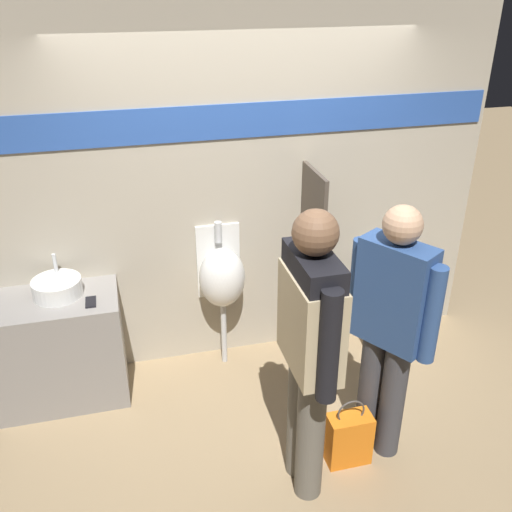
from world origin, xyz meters
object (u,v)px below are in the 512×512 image
Objects in this scene: person_with_lanyard at (390,325)px; shopping_bag at (349,438)px; sink_basin at (57,287)px; toilet at (388,317)px; cell_phone at (91,302)px; person_in_vest at (310,340)px; urinal_near_counter at (222,277)px.

shopping_bag is at bearing 78.59° from person_with_lanyard.
sink_basin reaches higher than shopping_bag.
person_with_lanyard reaches higher than toilet.
sink_basin is 2.20m from shopping_bag.
person_in_vest reaches higher than cell_phone.
urinal_near_counter is at bearing 114.48° from shopping_bag.
sink_basin is 1.18m from urinal_near_counter.
cell_phone is 0.08× the size of person_in_vest.
person_with_lanyard reaches higher than urinal_near_counter.
urinal_near_counter is 1.43m from toilet.
person_in_vest is 1.06× the size of person_with_lanyard.
person_in_vest is at bearing -41.57° from sink_basin.
person_in_vest is at bearing -134.15° from toilet.
urinal_near_counter reaches higher than toilet.
sink_basin is at bearing 177.76° from toilet.
person_in_vest is 0.60m from person_with_lanyard.
toilet is 1.29m from person_with_lanyard.
shopping_bag is (0.33, 0.08, -0.87)m from person_in_vest.
cell_phone is 0.16× the size of toilet.
person_in_vest reaches higher than person_with_lanyard.
sink_basin is 2.58m from toilet.
cell_phone is at bearing -166.58° from urinal_near_counter.
urinal_near_counter is at bearing 172.98° from toilet.
toilet is 1.75× the size of shopping_bag.
cell_phone is 0.12× the size of urinal_near_counter.
urinal_near_counter is 1.39× the size of toilet.
cell_phone is 0.08× the size of person_with_lanyard.
person_with_lanyard reaches higher than cell_phone.
cell_phone is 1.93m from shopping_bag.
cell_phone reaches higher than shopping_bag.
person_in_vest is (1.40, -1.24, 0.17)m from sink_basin.
person_with_lanyard is at bearing -28.55° from sink_basin.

